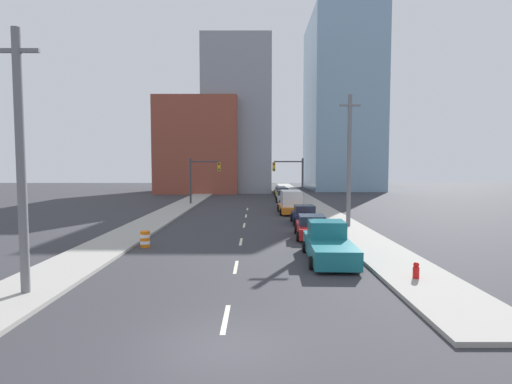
{
  "coord_description": "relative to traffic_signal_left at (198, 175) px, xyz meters",
  "views": [
    {
      "loc": [
        0.95,
        -10.16,
        4.78
      ],
      "look_at": [
        1.1,
        28.72,
        2.2
      ],
      "focal_mm": 28.0,
      "sensor_mm": 36.0,
      "label": 1
    }
  ],
  "objects": [
    {
      "name": "ground_plane",
      "position": [
        5.96,
        -38.47,
        -3.65
      ],
      "size": [
        200.0,
        200.0,
        0.0
      ],
      "primitive_type": "plane",
      "color": "#333338"
    },
    {
      "name": "sidewalk_left",
      "position": [
        -1.79,
        7.45,
        -3.57
      ],
      "size": [
        3.14,
        91.84,
        0.16
      ],
      "color": "#9E9B93",
      "rests_on": "ground"
    },
    {
      "name": "sidewalk_right",
      "position": [
        13.71,
        7.45,
        -3.57
      ],
      "size": [
        3.14,
        91.84,
        0.16
      ],
      "color": "#9E9B93",
      "rests_on": "ground"
    },
    {
      "name": "lane_stripe_at_2m",
      "position": [
        5.96,
        -36.47,
        -3.65
      ],
      "size": [
        0.16,
        2.4,
        0.01
      ],
      "primitive_type": "cube",
      "color": "beige",
      "rests_on": "ground"
    },
    {
      "name": "lane_stripe_at_8m",
      "position": [
        5.96,
        -30.1,
        -3.65
      ],
      "size": [
        0.16,
        2.4,
        0.01
      ],
      "primitive_type": "cube",
      "color": "beige",
      "rests_on": "ground"
    },
    {
      "name": "lane_stripe_at_15m",
      "position": [
        5.96,
        -23.83,
        -3.65
      ],
      "size": [
        0.16,
        2.4,
        0.01
      ],
      "primitive_type": "cube",
      "color": "beige",
      "rests_on": "ground"
    },
    {
      "name": "lane_stripe_at_22m",
      "position": [
        5.96,
        -16.9,
        -3.65
      ],
      "size": [
        0.16,
        2.4,
        0.01
      ],
      "primitive_type": "cube",
      "color": "beige",
      "rests_on": "ground"
    },
    {
      "name": "lane_stripe_at_28m",
      "position": [
        5.96,
        -10.93,
        -3.65
      ],
      "size": [
        0.16,
        2.4,
        0.01
      ],
      "primitive_type": "cube",
      "color": "beige",
      "rests_on": "ground"
    },
    {
      "name": "lane_stripe_at_34m",
      "position": [
        5.96,
        -4.95,
        -3.65
      ],
      "size": [
        0.16,
        2.4,
        0.01
      ],
      "primitive_type": "cube",
      "color": "beige",
      "rests_on": "ground"
    },
    {
      "name": "building_brick_left",
      "position": [
        -3.22,
        24.76,
        4.53
      ],
      "size": [
        14.0,
        16.0,
        16.38
      ],
      "color": "brown",
      "rests_on": "ground"
    },
    {
      "name": "building_office_center",
      "position": [
        3.54,
        28.76,
        9.87
      ],
      "size": [
        12.0,
        20.0,
        27.05
      ],
      "color": "gray",
      "rests_on": "ground"
    },
    {
      "name": "building_glass_right",
      "position": [
        24.12,
        32.76,
        13.27
      ],
      "size": [
        13.0,
        20.0,
        33.86
      ],
      "color": "#7A9EB7",
      "rests_on": "ground"
    },
    {
      "name": "traffic_signal_left",
      "position": [
        0.0,
        0.0,
        0.0
      ],
      "size": [
        3.79,
        0.35,
        5.67
      ],
      "color": "#38383D",
      "rests_on": "ground"
    },
    {
      "name": "traffic_signal_right",
      "position": [
        11.49,
        0.0,
        0.0
      ],
      "size": [
        3.79,
        0.35,
        5.67
      ],
      "color": "#38383D",
      "rests_on": "ground"
    },
    {
      "name": "utility_pole_left_near",
      "position": [
        -1.5,
        -34.34,
        1.27
      ],
      "size": [
        1.6,
        0.32,
        9.61
      ],
      "color": "slate",
      "rests_on": "ground"
    },
    {
      "name": "utility_pole_right_mid",
      "position": [
        13.97,
        -18.35,
        1.52
      ],
      "size": [
        1.6,
        0.32,
        10.09
      ],
      "color": "slate",
      "rests_on": "ground"
    },
    {
      "name": "traffic_barrel",
      "position": [
        0.4,
        -25.49,
        -3.18
      ],
      "size": [
        0.56,
        0.56,
        0.95
      ],
      "color": "orange",
      "rests_on": "ground"
    },
    {
      "name": "fire_hydrant",
      "position": [
        13.47,
        -32.55,
        -3.24
      ],
      "size": [
        0.26,
        0.26,
        0.84
      ],
      "color": "red",
      "rests_on": "ground"
    },
    {
      "name": "pickup_truck_teal",
      "position": [
        10.59,
        -28.57,
        -2.89
      ],
      "size": [
        2.49,
        5.9,
        1.88
      ],
      "rotation": [
        0.0,
        0.0,
        -0.03
      ],
      "color": "#196B75",
      "rests_on": "ground"
    },
    {
      "name": "sedan_red",
      "position": [
        10.61,
        -22.32,
        -2.98
      ],
      "size": [
        2.35,
        4.62,
        1.48
      ],
      "rotation": [
        0.0,
        0.0,
        -0.05
      ],
      "color": "red",
      "rests_on": "ground"
    },
    {
      "name": "sedan_navy",
      "position": [
        10.91,
        -15.91,
        -2.97
      ],
      "size": [
        2.09,
        4.22,
        1.51
      ],
      "rotation": [
        0.0,
        0.0,
        0.0
      ],
      "color": "#141E47",
      "rests_on": "ground"
    },
    {
      "name": "box_truck_orange",
      "position": [
        10.41,
        -8.97,
        -2.58
      ],
      "size": [
        2.54,
        5.66,
        2.3
      ],
      "rotation": [
        0.0,
        0.0,
        0.01
      ],
      "color": "orange",
      "rests_on": "ground"
    },
    {
      "name": "sedan_black",
      "position": [
        10.71,
        -2.85,
        -2.96
      ],
      "size": [
        2.08,
        4.49,
        1.54
      ],
      "rotation": [
        0.0,
        0.0,
        0.02
      ],
      "color": "black",
      "rests_on": "ground"
    },
    {
      "name": "sedan_silver",
      "position": [
        10.59,
        3.85,
        -2.96
      ],
      "size": [
        2.18,
        4.67,
        1.54
      ],
      "rotation": [
        0.0,
        0.0,
        -0.02
      ],
      "color": "#B2B2BC",
      "rests_on": "ground"
    },
    {
      "name": "sedan_yellow",
      "position": [
        10.82,
        10.26,
        -2.97
      ],
      "size": [
        2.24,
        4.84,
        1.52
      ],
      "rotation": [
        0.0,
        0.0,
        0.06
      ],
      "color": "gold",
      "rests_on": "ground"
    },
    {
      "name": "sedan_tan",
      "position": [
        10.9,
        16.51,
        -3.03
      ],
      "size": [
        2.08,
        4.7,
        1.37
      ],
      "rotation": [
        0.0,
        0.0,
        0.02
      ],
      "color": "tan",
      "rests_on": "ground"
    }
  ]
}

